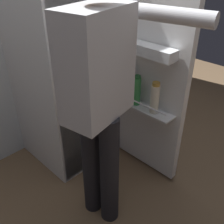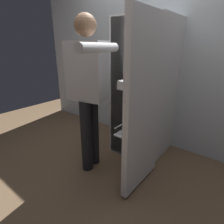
% 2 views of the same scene
% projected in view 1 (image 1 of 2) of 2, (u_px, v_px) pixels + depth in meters
% --- Properties ---
extents(ground_plane, '(5.99, 5.99, 0.00)m').
position_uv_depth(ground_plane, '(114.00, 180.00, 2.15)').
color(ground_plane, brown).
extents(refrigerator, '(0.67, 1.23, 1.65)m').
position_uv_depth(refrigerator, '(70.00, 67.00, 2.04)').
color(refrigerator, white).
rests_on(refrigerator, ground_plane).
extents(person, '(0.61, 0.66, 1.63)m').
position_uv_depth(person, '(99.00, 88.00, 1.40)').
color(person, black).
rests_on(person, ground_plane).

